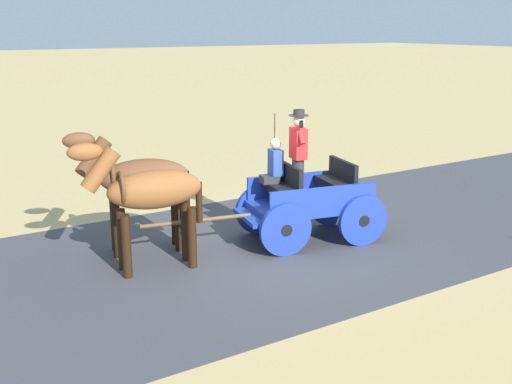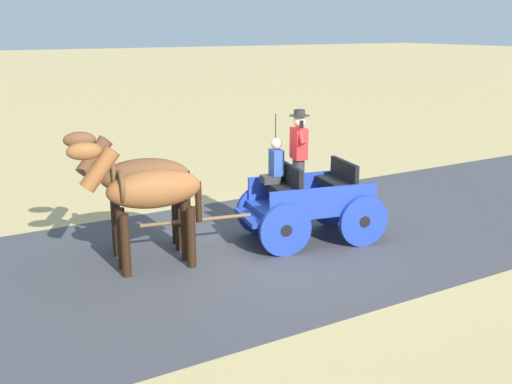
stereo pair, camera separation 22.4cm
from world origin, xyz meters
TOP-DOWN VIEW (x-y plane):
  - ground_plane at (0.00, 0.00)m, footprint 200.00×200.00m
  - road_surface at (0.00, 0.00)m, footprint 6.13×160.00m
  - horse_drawn_carriage at (-0.08, -0.52)m, footprint 1.88×4.51m
  - horse_near_side at (0.09, 2.54)m, footprint 0.80×2.15m
  - horse_off_side at (1.00, 2.35)m, footprint 0.94×2.14m

SIDE VIEW (x-z plane):
  - ground_plane at x=0.00m, z-range 0.00..0.00m
  - road_surface at x=0.00m, z-range 0.00..0.01m
  - horse_drawn_carriage at x=-0.08m, z-range -0.43..2.07m
  - horse_near_side at x=0.09m, z-range 0.22..2.43m
  - horse_off_side at x=1.00m, z-range 0.22..2.43m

